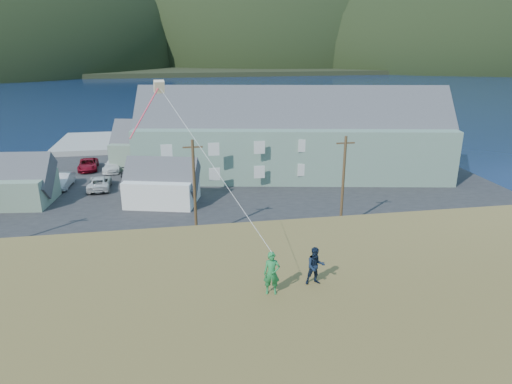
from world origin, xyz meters
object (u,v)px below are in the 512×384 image
(shed_palegreen_far, at_px, (157,146))
(kite_flyer_green, at_px, (272,273))
(shed_white, at_px, (162,183))
(kite_flyer_navy, at_px, (315,266))
(lodge, at_px, (292,135))
(shed_palegreen_near, at_px, (7,182))
(wharf, at_px, (143,141))

(shed_palegreen_far, xyz_separation_m, kite_flyer_green, (6.12, -45.09, 5.16))
(shed_white, xyz_separation_m, kite_flyer_navy, (6.94, -30.13, 5.71))
(lodge, xyz_separation_m, shed_palegreen_near, (-31.03, -5.68, -2.62))
(wharf, bearing_deg, kite_flyer_green, -81.50)
(shed_palegreen_near, xyz_separation_m, kite_flyer_green, (20.56, -32.99, 5.62))
(kite_flyer_navy, bearing_deg, shed_white, 103.88)
(shed_palegreen_near, distance_m, shed_palegreen_far, 18.84)
(kite_flyer_green, bearing_deg, lodge, 85.15)
(wharf, xyz_separation_m, lodge, (19.37, -20.87, 4.60))
(shed_palegreen_far, height_order, kite_flyer_navy, kite_flyer_navy)
(lodge, distance_m, shed_white, 17.82)
(wharf, xyz_separation_m, kite_flyer_navy, (10.70, -59.14, 7.51))
(wharf, height_order, shed_white, shed_white)
(lodge, relative_size, shed_palegreen_near, 4.12)
(kite_flyer_green, bearing_deg, shed_palegreen_near, 132.23)
(shed_palegreen_near, distance_m, kite_flyer_navy, 39.91)
(wharf, distance_m, lodge, 28.84)
(shed_palegreen_far, bearing_deg, kite_flyer_green, -68.20)
(lodge, bearing_deg, kite_flyer_green, -94.71)
(shed_white, height_order, shed_palegreen_far, shed_palegreen_far)
(kite_flyer_green, bearing_deg, shed_white, 109.84)
(shed_palegreen_near, xyz_separation_m, kite_flyer_navy, (22.36, -32.59, 5.54))
(kite_flyer_green, distance_m, kite_flyer_navy, 1.85)
(wharf, distance_m, kite_flyer_navy, 60.57)
(shed_palegreen_far, bearing_deg, kite_flyer_navy, -65.87)
(shed_palegreen_far, distance_m, kite_flyer_green, 45.79)
(kite_flyer_navy, bearing_deg, lodge, 78.16)
(shed_white, bearing_deg, lodge, 42.38)
(wharf, height_order, kite_flyer_green, kite_flyer_green)
(lodge, height_order, shed_white, lodge)
(lodge, relative_size, kite_flyer_green, 23.04)
(lodge, distance_m, shed_palegreen_near, 31.65)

